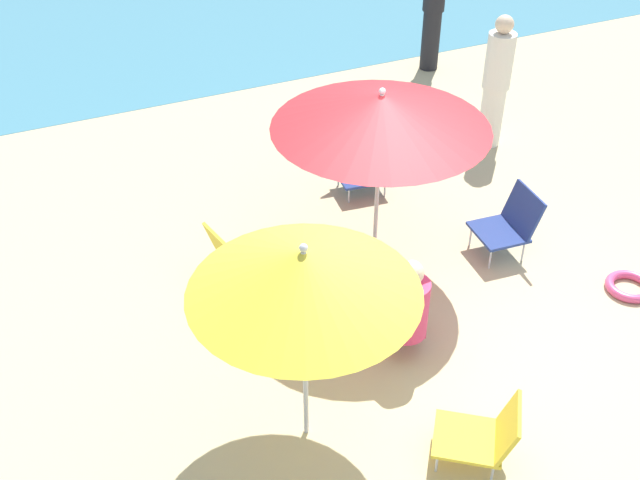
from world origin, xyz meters
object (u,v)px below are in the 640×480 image
Objects in this scene: beach_chair_c at (484,434)px; person_b at (433,12)px; swim_ring at (630,286)px; umbrella_yellow at (304,273)px; beach_chair_a at (235,256)px; person_a at (408,306)px; person_c at (496,82)px; beach_chair_d at (510,222)px; umbrella_red at (381,111)px; beach_chair_b at (358,162)px.

beach_chair_c is 0.45× the size of person_b.
umbrella_yellow is at bearing -174.91° from swim_ring.
beach_chair_c is (0.99, -2.74, -0.04)m from beach_chair_a.
person_a is 6.00m from person_b.
person_a is 3.92m from person_c.
umbrella_yellow is 2.71× the size of beach_chair_d.
beach_chair_c is at bearing -35.38° from umbrella_yellow.
beach_chair_b is (0.47, 1.32, -1.36)m from umbrella_red.
umbrella_red reaches higher than person_b.
swim_ring is (3.41, -1.64, -0.28)m from beach_chair_a.
beach_chair_b is 0.39× the size of person_c.
person_b is (2.87, 3.81, -0.82)m from umbrella_red.
beach_chair_a is 2.76m from beach_chair_d.
umbrella_red reaches higher than beach_chair_d.
beach_chair_d is at bearing -59.22° from person_b.
umbrella_yellow is 1.83× the size of person_a.
beach_chair_d is (1.69, 2.10, 0.07)m from beach_chair_c.
person_b reaches higher than person_a.
beach_chair_a is 0.39× the size of person_c.
umbrella_yellow is (-1.48, -1.73, -0.07)m from umbrella_red.
beach_chair_c is (-0.39, -2.51, -1.39)m from umbrella_red.
person_a is (1.04, -1.47, 0.18)m from beach_chair_a.
person_c is at bearing 32.73° from umbrella_red.
umbrella_yellow reaches higher than beach_chair_b.
beach_chair_c is 2.66m from swim_ring.
beach_chair_b is at bearing -82.80° from person_b.
person_a reaches higher than beach_chair_a.
beach_chair_a reaches higher than beach_chair_c.
person_c is (2.40, 1.54, -0.84)m from umbrella_red.
beach_chair_d is (0.83, -1.73, 0.05)m from beach_chair_b.
beach_chair_c is 7.14m from person_b.
beach_chair_b is 0.38× the size of person_b.
umbrella_red reaches higher than swim_ring.
umbrella_red reaches higher than umbrella_yellow.
beach_chair_d is at bearing -29.60° from person_a.
beach_chair_a is at bearing 86.92° from umbrella_yellow.
umbrella_yellow reaches higher than beach_chair_c.
swim_ring is (0.72, -1.01, -0.31)m from beach_chair_d.
beach_chair_d is 0.41× the size of person_c.
umbrella_yellow reaches higher than beach_chair_a.
umbrella_yellow is at bearing -130.63° from umbrella_red.
beach_chair_a is 2.15m from beach_chair_b.
beach_chair_b is 2.70m from person_a.
beach_chair_c is at bearing -148.82° from person_a.
beach_chair_b is 0.86× the size of beach_chair_c.
umbrella_yellow is 3.33m from beach_chair_d.
beach_chair_a is 0.39× the size of person_b.
person_b reaches higher than person_c.
umbrella_yellow is at bearing -77.01° from person_b.
umbrella_yellow is 1.10× the size of person_b.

